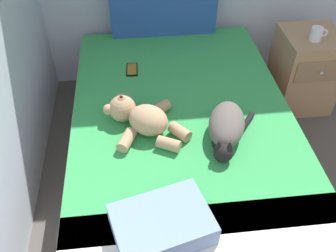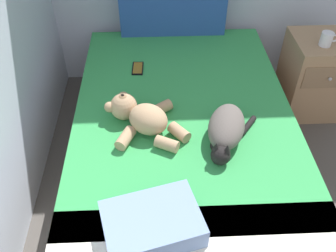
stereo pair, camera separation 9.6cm
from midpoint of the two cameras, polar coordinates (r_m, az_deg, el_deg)
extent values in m
cube|color=#9E7A56|center=(2.39, 0.82, -3.52)|extent=(1.32, 1.98, 0.30)
cube|color=white|center=(2.23, 0.88, 0.59)|extent=(1.28, 1.92, 0.16)
cube|color=green|center=(2.21, 0.72, 3.38)|extent=(1.27, 1.78, 0.02)
cube|color=silver|center=(1.64, 4.57, -16.82)|extent=(1.27, 0.32, 0.02)
cube|color=#264C99|center=(2.81, -1.75, 18.52)|extent=(0.78, 0.11, 0.48)
ellipsoid|color=#59514C|center=(1.97, 7.71, 0.29)|extent=(0.28, 0.38, 0.15)
sphere|color=black|center=(1.86, 7.10, -4.19)|extent=(0.10, 0.10, 0.10)
cone|color=black|center=(1.81, 8.12, -3.07)|extent=(0.04, 0.04, 0.04)
cone|color=black|center=(1.81, 6.39, -2.84)|extent=(0.04, 0.04, 0.04)
cylinder|color=black|center=(2.09, 10.83, 0.57)|extent=(0.12, 0.15, 0.03)
ellipsoid|color=black|center=(1.94, 6.20, -2.55)|extent=(0.08, 0.11, 0.04)
ellipsoid|color=tan|center=(1.98, -4.45, 0.89)|extent=(0.29, 0.28, 0.15)
sphere|color=tan|center=(2.07, -8.39, 2.68)|extent=(0.15, 0.15, 0.15)
sphere|color=#8E6B49|center=(2.04, -8.54, 3.80)|extent=(0.06, 0.06, 0.06)
sphere|color=black|center=(2.02, -8.62, 4.37)|extent=(0.02, 0.02, 0.02)
sphere|color=tan|center=(2.06, -10.56, 2.49)|extent=(0.06, 0.06, 0.06)
sphere|color=tan|center=(2.13, -8.55, 4.19)|extent=(0.06, 0.06, 0.06)
cylinder|color=tan|center=(1.95, -7.83, -2.21)|extent=(0.11, 0.15, 0.07)
cylinder|color=tan|center=(1.91, -1.33, -2.86)|extent=(0.14, 0.11, 0.07)
cylinder|color=tan|center=(2.12, -2.69, 2.64)|extent=(0.15, 0.13, 0.07)
cylinder|color=tan|center=(1.97, 0.47, -0.94)|extent=(0.13, 0.14, 0.07)
cube|color=black|center=(2.50, -6.72, 8.66)|extent=(0.08, 0.15, 0.01)
cube|color=olive|center=(2.49, -6.73, 8.76)|extent=(0.06, 0.13, 0.00)
cube|color=#728CB7|center=(1.59, -2.73, -15.03)|extent=(0.46, 0.37, 0.11)
cube|color=#9E7A56|center=(2.98, 19.48, 8.13)|extent=(0.42, 0.42, 0.60)
cube|color=#866849|center=(2.75, 21.65, 7.80)|extent=(0.35, 0.01, 0.17)
sphere|color=#B2B2B7|center=(2.74, 21.77, 7.61)|extent=(0.02, 0.02, 0.02)
cylinder|color=silver|center=(2.74, 21.06, 13.16)|extent=(0.08, 0.08, 0.09)
torus|color=silver|center=(2.76, 22.08, 13.21)|extent=(0.06, 0.01, 0.06)
camera|label=1|loc=(0.05, -91.36, -1.27)|focal=39.30mm
camera|label=2|loc=(0.05, 88.64, 1.27)|focal=39.30mm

